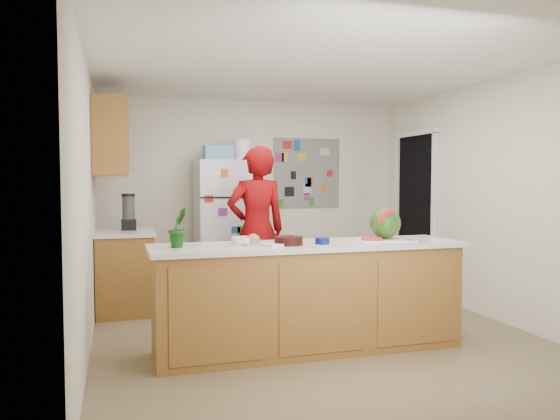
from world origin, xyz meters
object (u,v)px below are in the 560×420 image
object	(u,v)px
refrigerator	(226,228)
person	(257,230)
watermelon	(385,223)
cherry_bowl	(289,241)

from	to	relation	value
refrigerator	person	distance (m)	1.00
watermelon	person	bearing A→B (deg)	122.45
watermelon	cherry_bowl	bearing A→B (deg)	-173.25
person	watermelon	world-z (taller)	person
refrigerator	watermelon	xyz separation A→B (m)	(0.99, -2.33, 0.22)
refrigerator	person	world-z (taller)	person
person	cherry_bowl	size ratio (longest dim) A/B	7.67
watermelon	cherry_bowl	size ratio (longest dim) A/B	1.16
cherry_bowl	refrigerator	bearing A→B (deg)	91.09
person	watermelon	xyz separation A→B (m)	(0.85, -1.34, 0.16)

